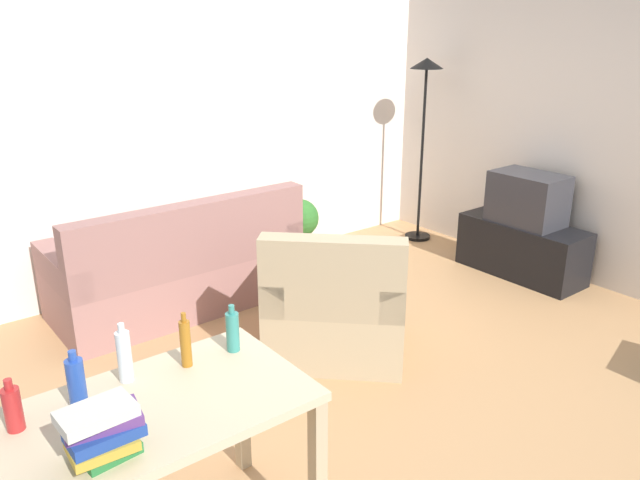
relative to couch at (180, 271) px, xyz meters
The scene contains 16 objects.
ground_plane 1.68m from the couch, 74.73° to the right, with size 5.20×4.40×0.02m, color tan.
wall_rear 1.29m from the couch, 54.74° to the left, with size 5.20×0.10×2.70m, color silver.
wall_right 3.58m from the couch, 27.62° to the right, with size 0.10×4.40×2.70m, color beige.
couch is the anchor object (origin of this frame).
tv_stand 2.96m from the couch, 24.87° to the right, with size 0.44×1.10×0.48m.
tv 2.99m from the couch, 24.84° to the right, with size 0.41×0.60×0.44m.
torchiere_lamp 2.90m from the couch, ahead, with size 0.32×0.32×1.81m.
desk 2.52m from the couch, 117.83° to the right, with size 1.20×0.71×0.76m.
potted_plant 1.43m from the couch, 12.66° to the left, with size 0.36×0.36×0.57m.
armchair 1.39m from the couch, 68.35° to the right, with size 1.23×1.23×0.92m.
bottle_red 2.65m from the couch, 128.35° to the right, with size 0.06×0.06×0.21m.
bottle_blue 2.52m from the couch, 124.27° to the right, with size 0.07×0.07×0.24m.
bottle_clear 2.36m from the couch, 120.71° to the right, with size 0.06×0.06×0.26m.
bottle_amber 2.29m from the couch, 114.58° to the right, with size 0.05×0.05×0.25m.
bottle_tall 2.21m from the couch, 109.05° to the right, with size 0.06×0.06×0.22m.
book_stack 2.83m from the couch, 120.67° to the right, with size 0.28×0.21×0.20m.
Camera 1 is at (-2.36, -2.62, 2.16)m, focal length 35.11 mm.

